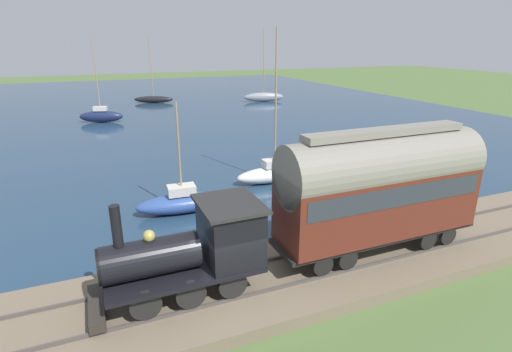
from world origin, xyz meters
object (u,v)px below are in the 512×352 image
passenger_coach (380,184)px  sailboat_white (275,173)px  steam_locomotive (197,245)px  sailboat_blue (182,202)px  sailboat_navy (101,116)px  sailboat_black (154,99)px  sailboat_gray (264,97)px

passenger_coach → sailboat_white: bearing=-2.2°
steam_locomotive → passenger_coach: 7.00m
steam_locomotive → sailboat_blue: size_ratio=0.97×
passenger_coach → sailboat_navy: sailboat_navy is taller
steam_locomotive → sailboat_black: sailboat_black is taller
steam_locomotive → sailboat_gray: 45.59m
sailboat_white → sailboat_black: size_ratio=1.01×
sailboat_black → sailboat_blue: sailboat_black is taller
sailboat_navy → sailboat_gray: bearing=-53.6°
steam_locomotive → sailboat_gray: bearing=-26.3°
sailboat_white → sailboat_gray: sailboat_gray is taller
sailboat_navy → sailboat_black: 13.95m
steam_locomotive → sailboat_blue: bearing=-8.5°
steam_locomotive → sailboat_white: size_ratio=0.61×
sailboat_gray → sailboat_black: sailboat_gray is taller
steam_locomotive → sailboat_navy: size_ratio=0.63×
passenger_coach → sailboat_black: 45.65m
passenger_coach → sailboat_gray: 43.02m
passenger_coach → sailboat_white: sailboat_white is taller
steam_locomotive → sailboat_white: 12.31m
steam_locomotive → sailboat_white: bearing=-36.7°
steam_locomotive → passenger_coach: size_ratio=0.66×
sailboat_gray → sailboat_black: size_ratio=1.09×
sailboat_gray → sailboat_navy: bearing=121.8°
sailboat_blue → sailboat_navy: bearing=9.4°
steam_locomotive → sailboat_black: bearing=-7.2°
sailboat_blue → sailboat_white: bearing=-65.7°
steam_locomotive → sailboat_navy: bearing=2.6°
passenger_coach → sailboat_gray: size_ratio=0.85×
sailboat_gray → sailboat_blue: (-33.38, 19.08, -0.12)m
steam_locomotive → sailboat_gray: size_ratio=0.56×
passenger_coach → sailboat_gray: (40.84, -13.28, -2.49)m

